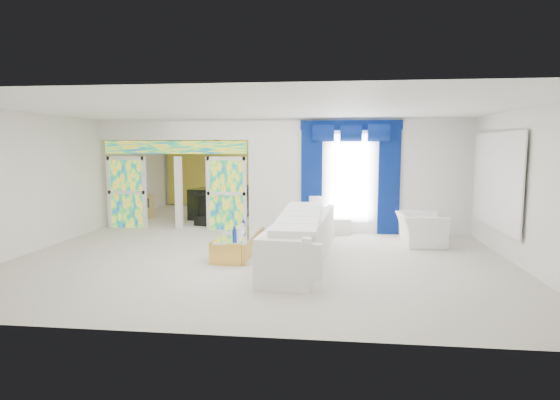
# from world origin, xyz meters

# --- Properties ---
(floor) EXTENTS (12.00, 12.00, 0.00)m
(floor) POSITION_xyz_m (0.00, 0.00, 0.00)
(floor) COLOR #B7AF9E
(floor) RESTS_ON ground
(dividing_wall) EXTENTS (5.70, 0.18, 3.00)m
(dividing_wall) POSITION_xyz_m (2.15, 1.00, 1.50)
(dividing_wall) COLOR white
(dividing_wall) RESTS_ON ground
(dividing_header) EXTENTS (4.30, 0.18, 0.55)m
(dividing_header) POSITION_xyz_m (-2.85, 1.00, 2.73)
(dividing_header) COLOR white
(dividing_header) RESTS_ON dividing_wall
(stained_panel_left) EXTENTS (0.95, 0.04, 2.00)m
(stained_panel_left) POSITION_xyz_m (-4.28, 1.00, 1.00)
(stained_panel_left) COLOR #994C3F
(stained_panel_left) RESTS_ON ground
(stained_panel_right) EXTENTS (0.95, 0.04, 2.00)m
(stained_panel_right) POSITION_xyz_m (-1.42, 1.00, 1.00)
(stained_panel_right) COLOR #994C3F
(stained_panel_right) RESTS_ON ground
(stained_transom) EXTENTS (4.00, 0.05, 0.35)m
(stained_transom) POSITION_xyz_m (-2.85, 1.00, 2.25)
(stained_transom) COLOR #994C3F
(stained_transom) RESTS_ON dividing_header
(window_pane) EXTENTS (1.00, 0.02, 2.30)m
(window_pane) POSITION_xyz_m (1.90, 0.90, 1.45)
(window_pane) COLOR white
(window_pane) RESTS_ON dividing_wall
(blue_drape_left) EXTENTS (0.55, 0.10, 2.80)m
(blue_drape_left) POSITION_xyz_m (0.90, 0.87, 1.40)
(blue_drape_left) COLOR #04074D
(blue_drape_left) RESTS_ON ground
(blue_drape_right) EXTENTS (0.55, 0.10, 2.80)m
(blue_drape_right) POSITION_xyz_m (2.90, 0.87, 1.40)
(blue_drape_right) COLOR #04074D
(blue_drape_right) RESTS_ON ground
(blue_pelmet) EXTENTS (2.60, 0.12, 0.25)m
(blue_pelmet) POSITION_xyz_m (1.90, 0.87, 2.82)
(blue_pelmet) COLOR #04074D
(blue_pelmet) RESTS_ON dividing_wall
(wall_mirror) EXTENTS (0.04, 2.70, 1.90)m
(wall_mirror) POSITION_xyz_m (4.94, -1.00, 1.55)
(wall_mirror) COLOR white
(wall_mirror) RESTS_ON ground
(gold_curtains) EXTENTS (9.70, 0.12, 2.90)m
(gold_curtains) POSITION_xyz_m (0.00, 5.90, 1.50)
(gold_curtains) COLOR gold
(gold_curtains) RESTS_ON ground
(white_sofa) EXTENTS (1.28, 4.36, 0.82)m
(white_sofa) POSITION_xyz_m (0.85, -2.12, 0.41)
(white_sofa) COLOR white
(white_sofa) RESTS_ON ground
(coffee_table) EXTENTS (0.81, 1.99, 0.43)m
(coffee_table) POSITION_xyz_m (-0.50, -1.82, 0.22)
(coffee_table) COLOR gold
(coffee_table) RESTS_ON ground
(console_table) EXTENTS (1.23, 0.48, 0.40)m
(console_table) POSITION_xyz_m (1.32, 0.71, 0.20)
(console_table) COLOR silver
(console_table) RESTS_ON ground
(table_lamp) EXTENTS (0.36, 0.36, 0.58)m
(table_lamp) POSITION_xyz_m (1.02, 0.71, 0.69)
(table_lamp) COLOR white
(table_lamp) RESTS_ON console_table
(armchair) EXTENTS (1.05, 1.18, 0.74)m
(armchair) POSITION_xyz_m (3.49, -0.45, 0.37)
(armchair) COLOR white
(armchair) RESTS_ON ground
(grand_piano) EXTENTS (1.88, 2.20, 0.96)m
(grand_piano) POSITION_xyz_m (-2.07, 3.14, 0.48)
(grand_piano) COLOR black
(grand_piano) RESTS_ON ground
(piano_bench) EXTENTS (0.91, 0.53, 0.28)m
(piano_bench) POSITION_xyz_m (-2.07, 1.54, 0.14)
(piano_bench) COLOR black
(piano_bench) RESTS_ON ground
(tv_console) EXTENTS (0.51, 0.46, 0.72)m
(tv_console) POSITION_xyz_m (-4.52, 2.78, 0.36)
(tv_console) COLOR #A88254
(tv_console) RESTS_ON ground
(chandelier) EXTENTS (0.60, 0.60, 0.60)m
(chandelier) POSITION_xyz_m (-2.30, 3.40, 2.65)
(chandelier) COLOR gold
(chandelier) RESTS_ON ceiling
(decanters) EXTENTS (0.16, 1.17, 0.19)m
(decanters) POSITION_xyz_m (-0.49, -1.84, 0.51)
(decanters) COLOR navy
(decanters) RESTS_ON coffee_table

